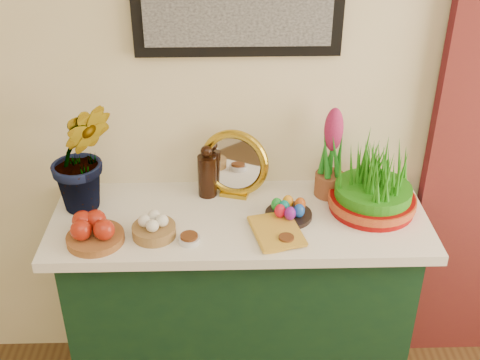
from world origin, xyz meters
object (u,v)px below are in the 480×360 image
object	(u,v)px
hyacinth_green	(79,139)
book	(255,234)
wheatgrass_sabzeh	(374,182)
mirror	(234,164)
sideboard	(240,308)

from	to	relation	value
hyacinth_green	book	world-z (taller)	hyacinth_green
wheatgrass_sabzeh	mirror	bearing A→B (deg)	166.34
mirror	wheatgrass_sabzeh	world-z (taller)	mirror
mirror	book	bearing A→B (deg)	-77.72
sideboard	book	bearing A→B (deg)	-71.69
book	sideboard	bearing A→B (deg)	95.78
mirror	wheatgrass_sabzeh	distance (m)	0.53
mirror	book	xyz separation A→B (m)	(0.07, -0.30, -0.12)
wheatgrass_sabzeh	book	bearing A→B (deg)	-158.93
mirror	book	size ratio (longest dim) A/B	1.29
hyacinth_green	book	xyz separation A→B (m)	(0.62, -0.22, -0.27)
book	mirror	bearing A→B (deg)	89.76
book	wheatgrass_sabzeh	distance (m)	0.49
book	wheatgrass_sabzeh	world-z (taller)	wheatgrass_sabzeh
sideboard	book	size ratio (longest dim) A/B	6.04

